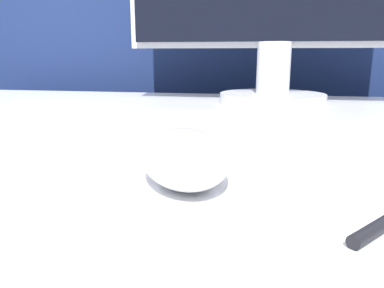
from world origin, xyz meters
The scene contains 3 objects.
partition_panel centered at (0.00, 0.62, 0.59)m, with size 5.00×0.03×1.18m.
computer_mouse_near centered at (-0.01, -0.17, 0.79)m, with size 0.10×0.13×0.04m.
keyboard centered at (-0.07, -0.01, 0.78)m, with size 0.41×0.14×0.02m.
Camera 1 is at (0.04, -0.44, 0.87)m, focal length 35.00 mm.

